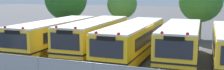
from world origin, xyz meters
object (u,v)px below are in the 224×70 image
at_px(tree_1, 121,4).
at_px(school_bus_1, 95,36).
at_px(school_bus_3, 180,42).
at_px(tree_2, 200,0).
at_px(school_bus_0, 56,35).
at_px(school_bus_2, 134,39).

bearing_deg(tree_1, school_bus_1, -84.04).
xyz_separation_m(school_bus_3, tree_2, (0.74, 10.17, 2.60)).
distance_m(school_bus_0, school_bus_1, 3.29).
relative_size(school_bus_1, tree_2, 1.61).
bearing_deg(school_bus_1, school_bus_2, 172.08).
xyz_separation_m(school_bus_0, tree_2, (10.47, 10.41, 2.61)).
relative_size(school_bus_0, tree_1, 2.00).
relative_size(school_bus_3, tree_1, 1.78).
height_order(school_bus_0, tree_1, tree_1).
distance_m(school_bus_0, school_bus_2, 6.46).
xyz_separation_m(school_bus_2, tree_1, (-4.13, 9.33, 2.18)).
height_order(school_bus_0, school_bus_2, school_bus_2).
distance_m(school_bus_2, tree_1, 10.43).
bearing_deg(school_bus_2, tree_1, -65.92).
bearing_deg(school_bus_1, tree_1, -85.46).
bearing_deg(school_bus_1, school_bus_0, 5.84).
relative_size(school_bus_2, school_bus_3, 1.18).
distance_m(school_bus_1, tree_1, 9.27).
bearing_deg(school_bus_0, school_bus_2, 179.63).
distance_m(school_bus_0, tree_2, 14.99).
bearing_deg(tree_1, school_bus_0, -103.95).
bearing_deg(tree_2, tree_1, -172.80).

